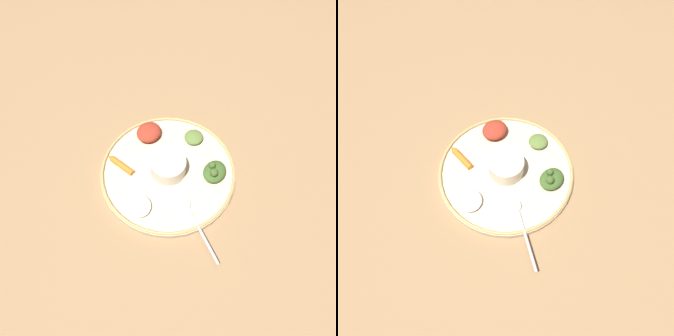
# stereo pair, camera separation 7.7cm
# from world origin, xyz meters

# --- Properties ---
(ground_plane) EXTENTS (2.40, 2.40, 0.00)m
(ground_plane) POSITION_xyz_m (0.00, 0.00, 0.00)
(ground_plane) COLOR olive
(platter) EXTENTS (0.35, 0.35, 0.02)m
(platter) POSITION_xyz_m (0.00, 0.00, 0.01)
(platter) COLOR #C6B293
(platter) RESTS_ON ground_plane
(platter_rim) EXTENTS (0.35, 0.35, 0.01)m
(platter_rim) POSITION_xyz_m (0.00, 0.00, 0.02)
(platter_rim) COLOR tan
(platter_rim) RESTS_ON platter
(center_bowl) EXTENTS (0.09, 0.09, 0.05)m
(center_bowl) POSITION_xyz_m (0.00, 0.00, 0.04)
(center_bowl) COLOR beige
(center_bowl) RESTS_ON platter
(spoon) EXTENTS (0.16, 0.11, 0.01)m
(spoon) POSITION_xyz_m (0.12, 0.08, 0.02)
(spoon) COLOR silver
(spoon) RESTS_ON platter
(greens_pile) EXTENTS (0.09, 0.08, 0.05)m
(greens_pile) POSITION_xyz_m (-0.01, 0.12, 0.03)
(greens_pile) COLOR #385623
(greens_pile) RESTS_ON platter
(carrot_near_spoon) EXTENTS (0.06, 0.08, 0.02)m
(carrot_near_spoon) POSITION_xyz_m (0.00, -0.13, 0.03)
(carrot_near_spoon) COLOR orange
(carrot_near_spoon) RESTS_ON platter
(mound_collards) EXTENTS (0.07, 0.07, 0.02)m
(mound_collards) POSITION_xyz_m (-0.11, 0.06, 0.03)
(mound_collards) COLOR #567033
(mound_collards) RESTS_ON platter
(mound_beet) EXTENTS (0.09, 0.09, 0.03)m
(mound_beet) POSITION_xyz_m (-0.10, -0.07, 0.03)
(mound_beet) COLOR maroon
(mound_beet) RESTS_ON platter
(mound_rice_white) EXTENTS (0.09, 0.09, 0.02)m
(mound_rice_white) POSITION_xyz_m (0.11, -0.06, 0.03)
(mound_rice_white) COLOR silver
(mound_rice_white) RESTS_ON platter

